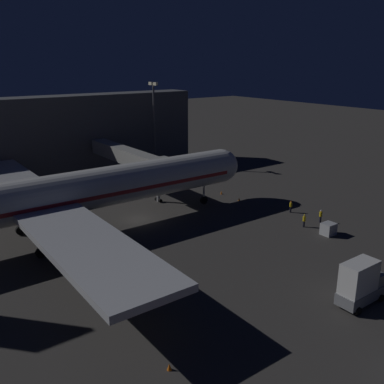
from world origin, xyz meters
TOP-DOWN VIEW (x-y plane):
  - ground_plane at (0.00, 0.00)m, footprint 320.00×320.00m
  - airliner_at_gate at (0.00, 12.61)m, footprint 53.74×61.33m
  - jet_bridge at (13.14, -6.70)m, footprint 24.79×3.40m
  - apron_floodlight_mast at (25.50, -18.62)m, footprint 2.90×0.50m
  - ops_van at (-31.33, -5.80)m, footprint 2.36×5.18m
  - baggage_container_mid_row at (-19.41, -17.27)m, footprint 1.51×1.68m
  - ground_crew_near_nose_gear at (-16.05, -20.03)m, footprint 0.40×0.40m
  - ground_crew_by_belt_loader at (-15.80, -16.83)m, footprint 0.40×0.40m
  - ground_crew_marshaller_fwd at (-10.83, -19.82)m, footprint 0.40×0.40m
  - traffic_cone_nose_port at (-2.20, -17.41)m, footprint 0.36×0.36m
  - traffic_cone_nose_starboard at (2.20, -17.41)m, footprint 0.36×0.36m
  - traffic_cone_wingtip_svc_side at (-28.37, 13.24)m, footprint 0.36×0.36m

SIDE VIEW (x-z plane):
  - ground_plane at x=0.00m, z-range 0.00..0.00m
  - traffic_cone_nose_port at x=-2.20m, z-range 0.00..0.55m
  - traffic_cone_nose_starboard at x=2.20m, z-range 0.00..0.55m
  - traffic_cone_wingtip_svc_side at x=-28.37m, z-range 0.00..0.55m
  - baggage_container_mid_row at x=-19.41m, z-range 0.00..1.57m
  - ground_crew_marshaller_fwd at x=-10.83m, z-range 0.09..1.88m
  - ground_crew_by_belt_loader at x=-15.80m, z-range 0.09..1.89m
  - ground_crew_near_nose_gear at x=-16.05m, z-range 0.10..1.96m
  - ops_van at x=-31.33m, z-range -0.04..4.31m
  - airliner_at_gate at x=0.00m, z-range -3.94..15.06m
  - jet_bridge at x=13.14m, z-range 2.07..9.26m
  - apron_floodlight_mast at x=25.50m, z-range 1.43..18.91m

